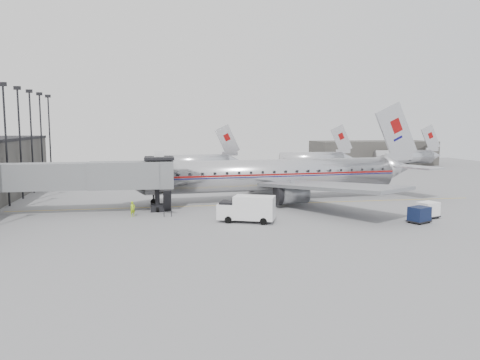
# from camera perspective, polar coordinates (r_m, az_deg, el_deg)

# --- Properties ---
(ground) EXTENTS (160.00, 160.00, 0.00)m
(ground) POSITION_cam_1_polar(r_m,az_deg,el_deg) (53.48, 0.03, -4.13)
(ground) COLOR slate
(ground) RESTS_ON ground
(hangar) EXTENTS (30.00, 12.00, 6.00)m
(hangar) POSITION_cam_1_polar(r_m,az_deg,el_deg) (124.36, 15.84, 3.21)
(hangar) COLOR #3D3A37
(hangar) RESTS_ON ground
(apron_line) EXTENTS (60.00, 0.15, 0.01)m
(apron_line) POSITION_cam_1_polar(r_m,az_deg,el_deg) (59.84, 1.86, -2.97)
(apron_line) COLOR gold
(apron_line) RESTS_ON ground
(jet_bridge) EXTENTS (21.00, 6.20, 7.10)m
(jet_bridge) POSITION_cam_1_polar(r_m,az_deg,el_deg) (56.20, -17.63, 0.39)
(jet_bridge) COLOR slate
(jet_bridge) RESTS_ON ground
(floodlight_masts) EXTENTS (0.90, 42.25, 15.25)m
(floodlight_masts) POSITION_cam_1_polar(r_m,az_deg,el_deg) (67.28, -25.92, 4.60)
(floodlight_masts) COLOR black
(floodlight_masts) RESTS_ON ground
(distant_aircraft_near) EXTENTS (16.39, 3.20, 10.26)m
(distant_aircraft_near) POSITION_cam_1_polar(r_m,az_deg,el_deg) (94.29, -5.52, 2.23)
(distant_aircraft_near) COLOR silver
(distant_aircraft_near) RESTS_ON ground
(distant_aircraft_mid) EXTENTS (16.39, 3.20, 10.26)m
(distant_aircraft_mid) POSITION_cam_1_polar(r_m,az_deg,el_deg) (103.52, 8.82, 2.58)
(distant_aircraft_mid) COLOR silver
(distant_aircraft_mid) RESTS_ON ground
(distant_aircraft_far) EXTENTS (16.39, 3.20, 10.26)m
(distant_aircraft_far) POSITION_cam_1_polar(r_m,az_deg,el_deg) (117.02, 19.38, 2.75)
(distant_aircraft_far) COLOR silver
(distant_aircraft_far) RESTS_ON ground
(airliner) EXTENTS (42.54, 39.28, 13.45)m
(airliner) POSITION_cam_1_polar(r_m,az_deg,el_deg) (63.22, 4.71, 0.63)
(airliner) COLOR silver
(airliner) RESTS_ON ground
(service_van) EXTENTS (6.26, 4.28, 2.75)m
(service_van) POSITION_cam_1_polar(r_m,az_deg,el_deg) (48.72, 0.87, -3.48)
(service_van) COLOR white
(service_van) RESTS_ON ground
(baggage_cart_navy) EXTENTS (2.62, 2.37, 1.68)m
(baggage_cart_navy) POSITION_cam_1_polar(r_m,az_deg,el_deg) (51.80, 21.02, -3.94)
(baggage_cart_navy) COLOR #0D1737
(baggage_cart_navy) RESTS_ON ground
(baggage_cart_white) EXTENTS (2.72, 2.42, 1.77)m
(baggage_cart_white) POSITION_cam_1_polar(r_m,az_deg,el_deg) (54.77, 21.93, -3.37)
(baggage_cart_white) COLOR white
(baggage_cart_white) RESTS_ON ground
(ramp_worker) EXTENTS (0.74, 0.70, 1.70)m
(ramp_worker) POSITION_cam_1_polar(r_m,az_deg,el_deg) (53.04, -12.95, -3.46)
(ramp_worker) COLOR #A0CE18
(ramp_worker) RESTS_ON ground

